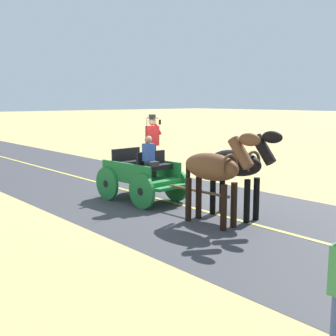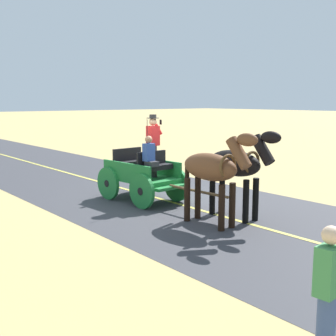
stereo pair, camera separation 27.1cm
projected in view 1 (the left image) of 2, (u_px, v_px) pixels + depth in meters
The scene contains 6 objects.
ground_plane at pixel (160, 199), 12.89m from camera, with size 200.00×200.00×0.00m, color tan.
road_surface at pixel (160, 199), 12.89m from camera, with size 6.36×160.00×0.01m, color #38383D.
road_centre_stripe at pixel (160, 199), 12.89m from camera, with size 0.12×160.00×0.00m, color #DBCC4C.
horse_drawn_carriage at pixel (143, 173), 12.56m from camera, with size 1.57×4.52×2.50m.
horse_near_side at pixel (238, 165), 10.66m from camera, with size 0.59×2.13×2.21m.
horse_off_side at pixel (215, 169), 10.04m from camera, with size 0.63×2.13×2.21m.
Camera 1 is at (8.02, 9.71, 2.90)m, focal length 46.65 mm.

